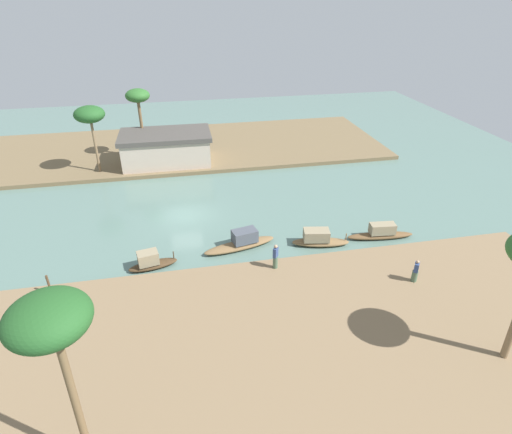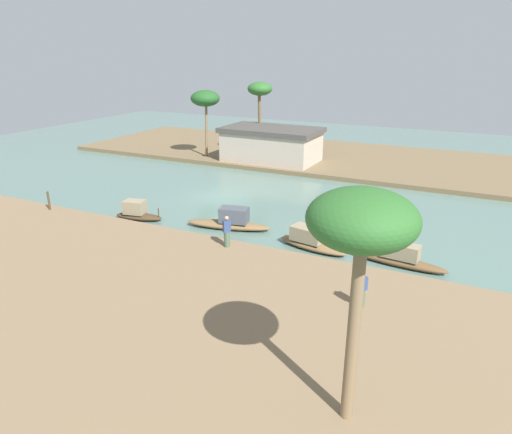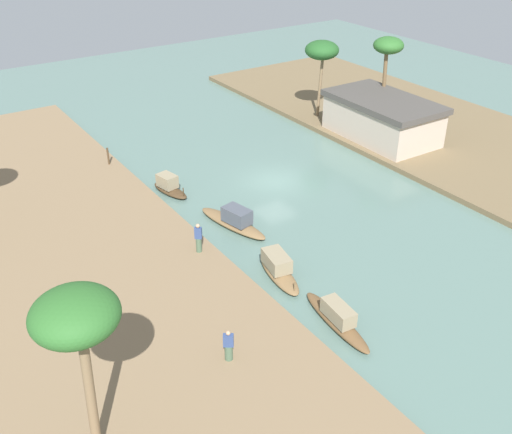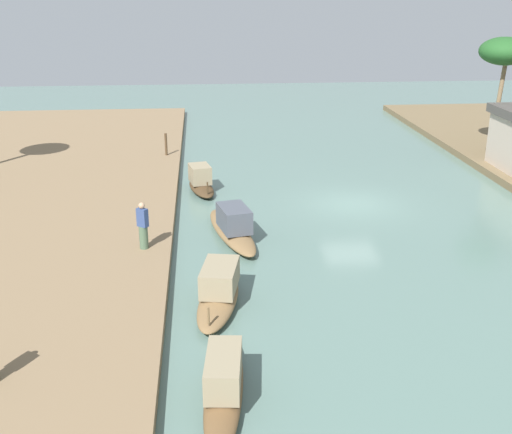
% 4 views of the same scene
% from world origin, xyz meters
% --- Properties ---
extents(river_water, '(78.62, 78.62, 0.00)m').
position_xyz_m(river_water, '(0.00, 0.00, 0.00)').
color(river_water, slate).
rests_on(river_water, ground).
extents(riverbank_left, '(46.60, 15.93, 0.39)m').
position_xyz_m(riverbank_left, '(0.00, -16.01, 0.19)').
color(riverbank_left, '#846B4C').
rests_on(riverbank_left, ground).
extents(riverbank_right, '(46.60, 15.93, 0.39)m').
position_xyz_m(riverbank_right, '(0.00, 16.01, 0.19)').
color(riverbank_right, brown).
rests_on(riverbank_right, ground).
extents(sampan_with_red_awning, '(5.03, 1.40, 1.21)m').
position_xyz_m(sampan_with_red_awning, '(14.05, -6.47, 0.44)').
color(sampan_with_red_awning, brown).
rests_on(sampan_with_red_awning, river_water).
extents(sampan_with_tall_canopy, '(4.25, 1.88, 1.23)m').
position_xyz_m(sampan_with_tall_canopy, '(9.25, -6.42, 0.48)').
color(sampan_with_tall_canopy, brown).
rests_on(sampan_with_tall_canopy, river_water).
extents(sampan_downstream_large, '(5.44, 2.29, 1.38)m').
position_xyz_m(sampan_downstream_large, '(3.73, -5.71, 0.48)').
color(sampan_downstream_large, brown).
rests_on(sampan_downstream_large, river_water).
extents(sampan_near_left_bank, '(3.35, 1.63, 1.27)m').
position_xyz_m(sampan_near_left_bank, '(-2.54, -6.91, 0.48)').
color(sampan_near_left_bank, '#47331E').
rests_on(sampan_near_left_bank, river_water).
extents(person_on_near_bank, '(0.49, 0.51, 1.54)m').
position_xyz_m(person_on_near_bank, '(13.47, -12.05, 1.07)').
color(person_on_near_bank, '#4C664C').
rests_on(person_on_near_bank, riverbank_left).
extents(person_by_mooring, '(0.44, 0.45, 1.75)m').
position_xyz_m(person_by_mooring, '(5.39, -9.01, 1.19)').
color(person_by_mooring, '#4C664C').
rests_on(person_by_mooring, riverbank_left).
extents(mooring_post, '(0.14, 0.14, 1.25)m').
position_xyz_m(mooring_post, '(-8.31, -8.82, 1.01)').
color(mooring_post, '#4C3823').
rests_on(mooring_post, riverbank_left).
extents(palm_tree_left_far, '(2.88, 2.88, 6.86)m').
position_xyz_m(palm_tree_left_far, '(14.70, -18.28, 6.29)').
color(palm_tree_left_far, '#7F6647').
rests_on(palm_tree_left_far, riverbank_left).
extents(palm_tree_right_tall, '(2.82, 2.82, 6.42)m').
position_xyz_m(palm_tree_right_tall, '(-7.81, 10.15, 5.95)').
color(palm_tree_right_tall, '#7F6647').
rests_on(palm_tree_right_tall, riverbank_right).
extents(palm_tree_right_short, '(2.42, 2.42, 7.13)m').
position_xyz_m(palm_tree_right_short, '(-3.52, 13.35, 6.61)').
color(palm_tree_right_short, brown).
rests_on(palm_tree_right_short, riverbank_right).
extents(riverside_building, '(9.16, 5.43, 3.15)m').
position_xyz_m(riverside_building, '(-1.21, 11.13, 1.99)').
color(riverside_building, '#C6B29E').
rests_on(riverside_building, riverbank_right).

